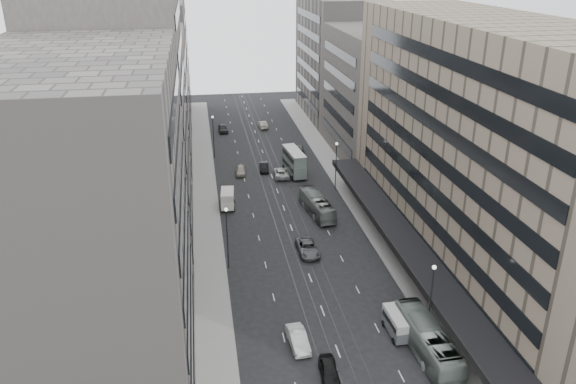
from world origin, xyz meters
TOP-DOWN VIEW (x-y plane):
  - ground at (0.00, 0.00)m, footprint 220.00×220.00m
  - sidewalk_right at (12.00, 37.50)m, footprint 4.00×125.00m
  - sidewalk_left at (-12.00, 37.50)m, footprint 4.00×125.00m
  - department_store at (21.45, 8.00)m, footprint 19.20×60.00m
  - building_right_mid at (21.50, 52.00)m, footprint 15.00×28.00m
  - building_right_far at (21.50, 82.00)m, footprint 15.00×32.00m
  - building_left_a at (-21.50, -8.00)m, footprint 15.00×28.00m
  - building_left_b at (-21.50, 19.00)m, footprint 15.00×26.00m
  - building_left_c at (-21.50, 46.00)m, footprint 15.00×28.00m
  - building_left_d at (-21.50, 79.00)m, footprint 15.00×38.00m
  - lamp_right_near at (9.70, -5.00)m, footprint 0.44×0.44m
  - lamp_right_far at (9.70, 35.00)m, footprint 0.44×0.44m
  - lamp_left_near at (-9.70, 12.00)m, footprint 0.44×0.44m
  - lamp_left_far at (-9.70, 55.00)m, footprint 0.44×0.44m
  - bus_near at (8.50, -7.77)m, footprint 3.03×11.60m
  - bus_far at (4.61, 26.12)m, footprint 3.83×10.82m
  - double_decker at (4.10, 43.31)m, footprint 3.29×8.47m
  - vw_microbus at (6.74, -4.25)m, footprint 2.20×4.58m
  - panel_van at (-8.62, 30.60)m, footprint 2.48×4.57m
  - sedan_0 at (-1.71, -9.39)m, footprint 1.99×4.29m
  - sedan_1 at (-3.77, -4.49)m, footprint 1.97×4.83m
  - sedan_2 at (0.90, 14.15)m, footprint 2.67×5.64m
  - sedan_4 at (-5.41, 44.74)m, footprint 2.14×4.49m
  - sedan_5 at (-1.05, 45.88)m, footprint 1.90×4.51m
  - sedan_6 at (1.68, 42.42)m, footprint 2.95×5.70m
  - sedan_7 at (7.22, 55.56)m, footprint 2.47×4.91m
  - sedan_8 at (-7.05, 71.92)m, footprint 2.14×5.00m
  - sedan_9 at (2.05, 73.78)m, footprint 2.06×4.86m

SIDE VIEW (x-z plane):
  - ground at x=0.00m, z-range 0.00..0.00m
  - sidewalk_right at x=12.00m, z-range 0.00..0.15m
  - sidewalk_left at x=-12.00m, z-range 0.00..0.15m
  - sedan_7 at x=7.22m, z-range 0.00..1.37m
  - sedan_0 at x=-1.71m, z-range 0.00..1.42m
  - sedan_5 at x=-1.05m, z-range 0.00..1.45m
  - sedan_4 at x=-5.41m, z-range 0.00..1.48m
  - sedan_6 at x=1.68m, z-range 0.00..1.54m
  - sedan_1 at x=-3.77m, z-range 0.00..1.56m
  - sedan_2 at x=0.90m, z-range 0.00..1.56m
  - sedan_9 at x=2.05m, z-range 0.00..1.56m
  - sedan_8 at x=-7.05m, z-range 0.00..1.68m
  - vw_microbus at x=6.74m, z-range 0.14..2.57m
  - bus_far at x=4.61m, z-range 0.00..2.95m
  - panel_van at x=-8.62m, z-range 0.14..2.93m
  - bus_near at x=8.50m, z-range 0.00..3.21m
  - double_decker at x=4.10m, z-range 0.18..4.70m
  - lamp_right_near at x=9.70m, z-range 1.04..9.36m
  - lamp_right_far at x=9.70m, z-range 1.04..9.36m
  - lamp_left_near at x=-9.70m, z-range 1.04..9.36m
  - lamp_left_far at x=-9.70m, z-range 1.04..9.36m
  - building_right_mid at x=21.50m, z-range 0.00..24.00m
  - building_left_c at x=-21.50m, z-range 0.00..25.00m
  - building_right_far at x=21.50m, z-range 0.00..28.00m
  - building_left_d at x=-21.50m, z-range 0.00..28.00m
  - department_store at x=21.45m, z-range -0.05..29.95m
  - building_left_a at x=-21.50m, z-range 0.00..30.00m
  - building_left_b at x=-21.50m, z-range 0.00..34.00m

